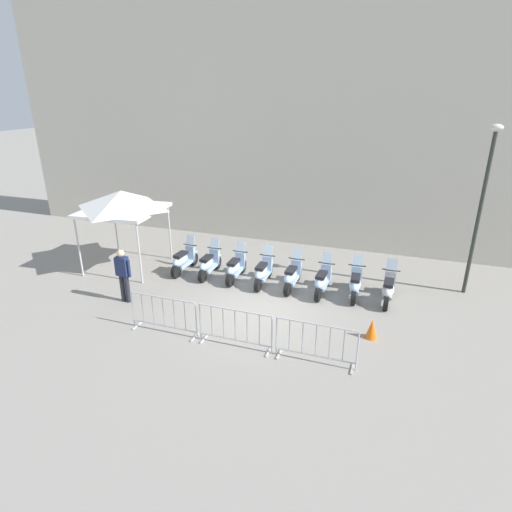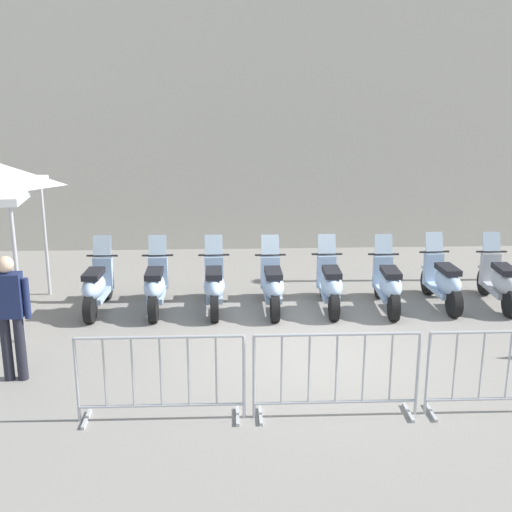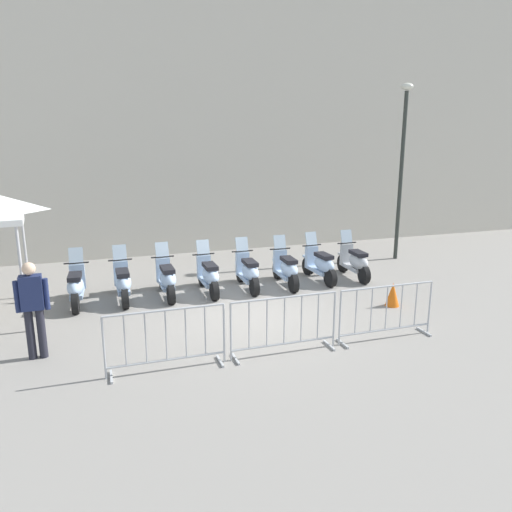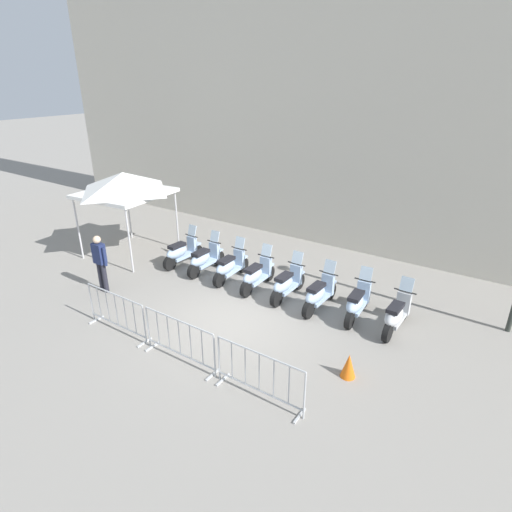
{
  "view_description": "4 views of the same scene",
  "coord_description": "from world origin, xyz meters",
  "px_view_note": "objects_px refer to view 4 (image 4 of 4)",
  "views": [
    {
      "loc": [
        2.58,
        -10.7,
        6.07
      ],
      "look_at": [
        -0.48,
        1.36,
        1.19
      ],
      "focal_mm": 29.04,
      "sensor_mm": 36.0,
      "label": 1
    },
    {
      "loc": [
        -2.04,
        -8.89,
        3.89
      ],
      "look_at": [
        -0.7,
        1.31,
        1.14
      ],
      "focal_mm": 45.46,
      "sensor_mm": 36.0,
      "label": 2
    },
    {
      "loc": [
        -3.83,
        -9.23,
        3.78
      ],
      "look_at": [
        0.95,
        1.89,
        0.8
      ],
      "focal_mm": 34.26,
      "sensor_mm": 36.0,
      "label": 3
    },
    {
      "loc": [
        4.91,
        -7.8,
        5.77
      ],
      "look_at": [
        -0.58,
        2.18,
        0.87
      ],
      "focal_mm": 29.06,
      "sensor_mm": 36.0,
      "label": 4
    }
  ],
  "objects_px": {
    "motorcycle_1": "(205,259)",
    "motorcycle_4": "(287,284)",
    "motorcycle_6": "(357,303)",
    "officer_near_row_end": "(100,260)",
    "motorcycle_3": "(256,275)",
    "motorcycle_2": "(230,267)",
    "traffic_cone": "(349,366)",
    "barrier_segment_2": "(259,376)",
    "canopy_tent": "(124,184)",
    "motorcycle_0": "(181,252)",
    "motorcycle_5": "(319,294)",
    "barrier_segment_0": "(117,313)",
    "motorcycle_7": "(396,315)",
    "barrier_segment_1": "(180,341)"
  },
  "relations": [
    {
      "from": "canopy_tent",
      "to": "traffic_cone",
      "type": "distance_m",
      "value": 9.51
    },
    {
      "from": "motorcycle_4",
      "to": "motorcycle_7",
      "type": "xyz_separation_m",
      "value": [
        3.05,
        -0.22,
        0.0
      ]
    },
    {
      "from": "motorcycle_0",
      "to": "officer_near_row_end",
      "type": "distance_m",
      "value": 2.78
    },
    {
      "from": "barrier_segment_1",
      "to": "officer_near_row_end",
      "type": "relative_size",
      "value": 1.15
    },
    {
      "from": "motorcycle_6",
      "to": "motorcycle_5",
      "type": "bearing_deg",
      "value": -177.7
    },
    {
      "from": "motorcycle_5",
      "to": "motorcycle_1",
      "type": "bearing_deg",
      "value": 173.68
    },
    {
      "from": "motorcycle_2",
      "to": "traffic_cone",
      "type": "relative_size",
      "value": 3.14
    },
    {
      "from": "motorcycle_4",
      "to": "barrier_segment_2",
      "type": "bearing_deg",
      "value": -72.55
    },
    {
      "from": "barrier_segment_0",
      "to": "barrier_segment_2",
      "type": "xyz_separation_m",
      "value": [
        4.14,
        -0.37,
        0.0
      ]
    },
    {
      "from": "motorcycle_7",
      "to": "officer_near_row_end",
      "type": "relative_size",
      "value": 1.0
    },
    {
      "from": "motorcycle_3",
      "to": "barrier_segment_0",
      "type": "height_order",
      "value": "motorcycle_3"
    },
    {
      "from": "motorcycle_7",
      "to": "barrier_segment_0",
      "type": "xyz_separation_m",
      "value": [
        -5.96,
        -3.32,
        0.07
      ]
    },
    {
      "from": "barrier_segment_1",
      "to": "traffic_cone",
      "type": "xyz_separation_m",
      "value": [
        3.4,
        1.27,
        -0.25
      ]
    },
    {
      "from": "motorcycle_2",
      "to": "barrier_segment_0",
      "type": "distance_m",
      "value": 3.85
    },
    {
      "from": "motorcycle_3",
      "to": "canopy_tent",
      "type": "bearing_deg",
      "value": 176.98
    },
    {
      "from": "motorcycle_5",
      "to": "canopy_tent",
      "type": "distance_m",
      "value": 7.56
    },
    {
      "from": "motorcycle_3",
      "to": "officer_near_row_end",
      "type": "relative_size",
      "value": 1.0
    },
    {
      "from": "motorcycle_0",
      "to": "motorcycle_5",
      "type": "bearing_deg",
      "value": -6.26
    },
    {
      "from": "motorcycle_5",
      "to": "barrier_segment_1",
      "type": "xyz_separation_m",
      "value": [
        -1.85,
        -3.58,
        0.07
      ]
    },
    {
      "from": "motorcycle_1",
      "to": "motorcycle_4",
      "type": "height_order",
      "value": "same"
    },
    {
      "from": "traffic_cone",
      "to": "motorcycle_0",
      "type": "bearing_deg",
      "value": 156.58
    },
    {
      "from": "motorcycle_1",
      "to": "motorcycle_7",
      "type": "bearing_deg",
      "value": -4.96
    },
    {
      "from": "motorcycle_1",
      "to": "barrier_segment_0",
      "type": "relative_size",
      "value": 0.87
    },
    {
      "from": "motorcycle_0",
      "to": "barrier_segment_0",
      "type": "bearing_deg",
      "value": -73.78
    },
    {
      "from": "motorcycle_2",
      "to": "motorcycle_6",
      "type": "xyz_separation_m",
      "value": [
        4.07,
        -0.3,
        0.0
      ]
    },
    {
      "from": "barrier_segment_0",
      "to": "motorcycle_7",
      "type": "bearing_deg",
      "value": 29.13
    },
    {
      "from": "canopy_tent",
      "to": "barrier_segment_2",
      "type": "bearing_deg",
      "value": -29.67
    },
    {
      "from": "motorcycle_1",
      "to": "motorcycle_3",
      "type": "bearing_deg",
      "value": -6.58
    },
    {
      "from": "motorcycle_3",
      "to": "barrier_segment_0",
      "type": "relative_size",
      "value": 0.87
    },
    {
      "from": "motorcycle_0",
      "to": "barrier_segment_2",
      "type": "xyz_separation_m",
      "value": [
        5.29,
        -4.32,
        0.07
      ]
    },
    {
      "from": "barrier_segment_0",
      "to": "motorcycle_1",
      "type": "bearing_deg",
      "value": 91.97
    },
    {
      "from": "motorcycle_1",
      "to": "canopy_tent",
      "type": "height_order",
      "value": "canopy_tent"
    },
    {
      "from": "motorcycle_6",
      "to": "barrier_segment_0",
      "type": "distance_m",
      "value": 6.03
    },
    {
      "from": "motorcycle_3",
      "to": "motorcycle_4",
      "type": "relative_size",
      "value": 1.0
    },
    {
      "from": "motorcycle_4",
      "to": "canopy_tent",
      "type": "distance_m",
      "value": 6.58
    },
    {
      "from": "motorcycle_6",
      "to": "officer_near_row_end",
      "type": "height_order",
      "value": "officer_near_row_end"
    },
    {
      "from": "motorcycle_5",
      "to": "motorcycle_7",
      "type": "distance_m",
      "value": 2.04
    },
    {
      "from": "motorcycle_3",
      "to": "barrier_segment_2",
      "type": "relative_size",
      "value": 0.87
    },
    {
      "from": "motorcycle_0",
      "to": "barrier_segment_1",
      "type": "bearing_deg",
      "value": -52.13
    },
    {
      "from": "motorcycle_0",
      "to": "motorcycle_3",
      "type": "bearing_deg",
      "value": -6.4
    },
    {
      "from": "motorcycle_5",
      "to": "officer_near_row_end",
      "type": "bearing_deg",
      "value": -160.82
    },
    {
      "from": "motorcycle_1",
      "to": "motorcycle_4",
      "type": "bearing_deg",
      "value": -5.78
    },
    {
      "from": "motorcycle_1",
      "to": "barrier_segment_2",
      "type": "distance_m",
      "value": 6.0
    },
    {
      "from": "motorcycle_3",
      "to": "canopy_tent",
      "type": "relative_size",
      "value": 0.59
    },
    {
      "from": "motorcycle_3",
      "to": "motorcycle_6",
      "type": "bearing_deg",
      "value": -3.24
    },
    {
      "from": "motorcycle_1",
      "to": "officer_near_row_end",
      "type": "bearing_deg",
      "value": -126.36
    },
    {
      "from": "motorcycle_3",
      "to": "motorcycle_6",
      "type": "distance_m",
      "value": 3.06
    },
    {
      "from": "motorcycle_5",
      "to": "motorcycle_0",
      "type": "bearing_deg",
      "value": 173.74
    },
    {
      "from": "motorcycle_5",
      "to": "barrier_segment_0",
      "type": "bearing_deg",
      "value": -139.04
    },
    {
      "from": "motorcycle_0",
      "to": "traffic_cone",
      "type": "xyz_separation_m",
      "value": [
        6.62,
        -2.87,
        -0.18
      ]
    }
  ]
}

